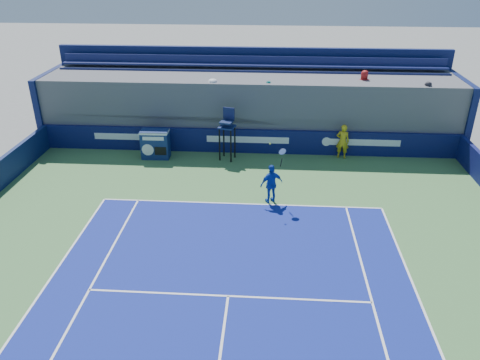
# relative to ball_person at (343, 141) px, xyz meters

# --- Properties ---
(ball_person) EXTENTS (0.68, 0.52, 1.68)m
(ball_person) POSITION_rel_ball_person_xyz_m (0.00, 0.00, 0.00)
(ball_person) COLOR gold
(ball_person) RESTS_ON apron
(back_hoarding) EXTENTS (20.40, 0.21, 1.20)m
(back_hoarding) POSITION_rel_ball_person_xyz_m (-4.52, 0.34, -0.25)
(back_hoarding) COLOR #0C1145
(back_hoarding) RESTS_ON ground
(match_clock) EXTENTS (1.33, 0.75, 1.40)m
(match_clock) POSITION_rel_ball_person_xyz_m (-8.88, -0.58, -0.11)
(match_clock) COLOR navy
(match_clock) RESTS_ON ground
(umpire_chair) EXTENTS (0.86, 0.86, 2.48)m
(umpire_chair) POSITION_rel_ball_person_xyz_m (-5.44, -0.49, 0.68)
(umpire_chair) COLOR black
(umpire_chair) RESTS_ON ground
(tennis_player) EXTENTS (1.03, 0.76, 2.57)m
(tennis_player) POSITION_rel_ball_person_xyz_m (-3.33, -4.63, -0.03)
(tennis_player) COLOR #1540B2
(tennis_player) RESTS_ON apron
(stadium_seating) EXTENTS (21.00, 4.05, 4.40)m
(stadium_seating) POSITION_rel_ball_person_xyz_m (-4.52, 2.39, 0.99)
(stadium_seating) COLOR #4F4F54
(stadium_seating) RESTS_ON ground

